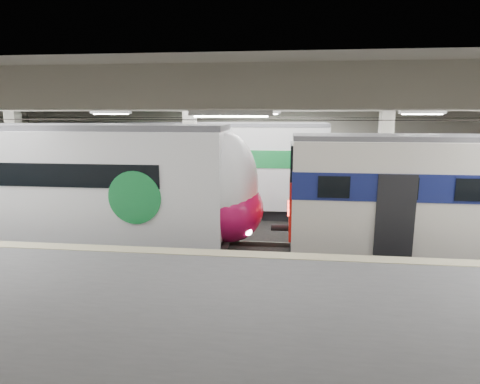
# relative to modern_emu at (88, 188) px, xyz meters

# --- Properties ---
(station_hall) EXTENTS (36.00, 24.00, 5.75)m
(station_hall) POSITION_rel_modern_emu_xyz_m (6.15, -1.74, 1.02)
(station_hall) COLOR black
(station_hall) RESTS_ON ground
(modern_emu) EXTENTS (14.10, 2.91, 4.53)m
(modern_emu) POSITION_rel_modern_emu_xyz_m (0.00, 0.00, 0.00)
(modern_emu) COLOR white
(modern_emu) RESTS_ON ground
(far_train) EXTENTS (13.98, 2.89, 4.46)m
(far_train) POSITION_rel_modern_emu_xyz_m (2.13, 5.50, 0.08)
(far_train) COLOR white
(far_train) RESTS_ON ground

